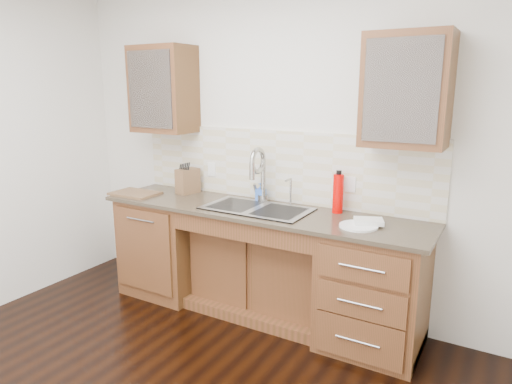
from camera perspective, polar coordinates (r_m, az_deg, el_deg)
The scene contains 23 objects.
wall_back at distance 3.84m, azimuth 3.00°, elevation 5.53°, with size 4.00×0.10×2.70m, color white.
base_cabinet_left at distance 4.29m, azimuth -10.87°, elevation -6.42°, with size 0.70×0.62×0.88m, color #593014.
base_cabinet_center at distance 3.87m, azimuth 0.97°, elevation -9.76°, with size 1.20×0.44×0.70m, color #593014.
base_cabinet_right at distance 3.44m, azimuth 14.51°, elevation -11.65°, with size 0.70×0.62×0.88m, color #593014.
countertop at distance 3.61m, azimuth 0.20°, elevation -2.32°, with size 2.70×0.65×0.03m, color #84705B.
backsplash at distance 3.81m, azimuth 2.55°, elevation 3.27°, with size 2.70×0.02×0.59m, color beige.
sink at distance 3.61m, azimuth 0.08°, elevation -3.45°, with size 0.84×0.46×0.19m, color #9E9EA5.
faucet at distance 3.77m, azimuth 0.90°, elevation 1.72°, with size 0.04×0.04×0.40m, color #999993.
filter_tap at distance 3.69m, azimuth 4.37°, elevation 0.14°, with size 0.02×0.02×0.24m, color #999993.
upper_cabinet_left at distance 4.22m, azimuth -11.48°, elevation 12.44°, with size 0.55×0.34×0.75m, color #593014.
upper_cabinet_right at distance 3.25m, azimuth 18.34°, elevation 11.94°, with size 0.55×0.34×0.75m, color #593014.
outlet_left at distance 4.15m, azimuth -5.54°, elevation 2.84°, with size 0.08×0.01×0.12m, color white.
outlet_right at distance 3.57m, azimuth 11.74°, elevation 0.94°, with size 0.08×0.01×0.12m, color white.
soap_bottle at distance 3.83m, azimuth 0.60°, elevation -0.00°, with size 0.07×0.07×0.15m, color blue.
water_bottle at distance 3.51m, azimuth 10.22°, elevation -0.20°, with size 0.08×0.08×0.30m, color #E10300.
plate at distance 3.21m, azimuth 12.70°, elevation -4.17°, with size 0.27×0.27×0.01m, color white.
dish_towel at distance 3.26m, azimuth 13.89°, elevation -3.57°, with size 0.20×0.14×0.03m, color white.
knife_block at distance 4.15m, azimuth -8.53°, elevation 1.37°, with size 0.12×0.20×0.22m, color #9D6832.
cutting_board at distance 4.22m, azimuth -14.88°, elevation -0.16°, with size 0.41×0.29×0.02m, color #A6863C.
cup_left_a at distance 4.28m, azimuth -12.38°, elevation 11.65°, with size 0.11×0.11×0.09m, color white.
cup_left_b at distance 4.12m, azimuth -9.77°, elevation 11.77°, with size 0.10×0.10×0.10m, color white.
cup_right_a at distance 3.26m, azimuth 17.00°, elevation 11.20°, with size 0.13×0.13×0.10m, color white.
cup_right_b at distance 3.23m, azimuth 20.00°, elevation 10.92°, with size 0.11×0.11×0.10m, color silver.
Camera 1 is at (1.73, -1.59, 1.85)m, focal length 32.00 mm.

